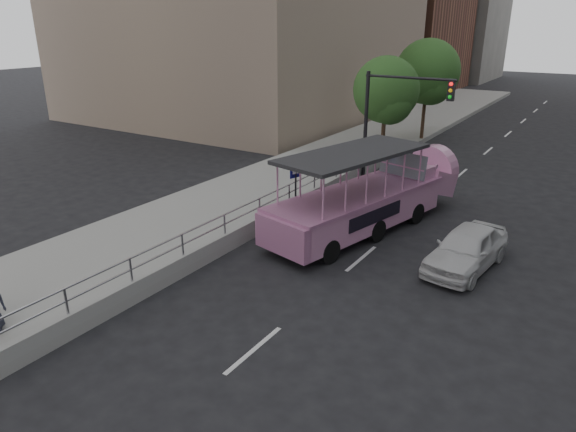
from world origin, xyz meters
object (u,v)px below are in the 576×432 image
car (466,248)px  traffic_signal (390,110)px  parking_sign (296,180)px  duck_boat (373,197)px  street_tree_far (428,74)px  street_tree_near (387,93)px

car → traffic_signal: size_ratio=0.76×
traffic_signal → parking_sign: bearing=-99.1°
duck_boat → street_tree_far: (-3.17, 15.06, 3.15)m
car → street_tree_far: (-7.14, 16.78, 3.64)m
car → street_tree_near: bearing=131.4°
car → parking_sign: bearing=-179.3°
duck_boat → traffic_signal: 6.35m
car → traffic_signal: 9.75m
car → parking_sign: 6.91m
street_tree_near → parking_sign: bearing=-86.9°
parking_sign → traffic_signal: 6.93m
street_tree_near → car: bearing=-55.7°
traffic_signal → street_tree_far: street_tree_far is taller
car → duck_boat: bearing=163.7°
car → street_tree_far: street_tree_far is taller
parking_sign → traffic_signal: traffic_signal is taller
duck_boat → traffic_signal: traffic_signal is taller
street_tree_far → car: bearing=-66.9°
parking_sign → street_tree_far: bearing=91.2°
parking_sign → car: bearing=-6.5°
car → traffic_signal: traffic_signal is taller
car → street_tree_near: size_ratio=0.69×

